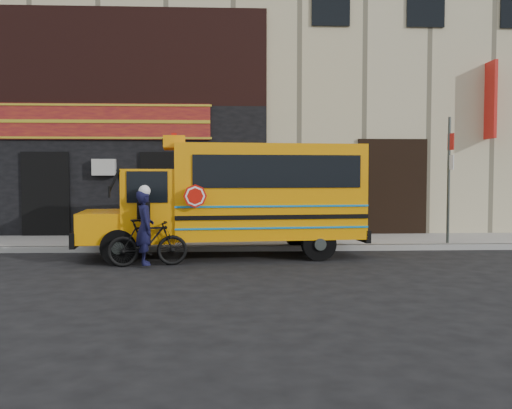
{
  "coord_description": "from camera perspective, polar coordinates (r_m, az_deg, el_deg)",
  "views": [
    {
      "loc": [
        -1.2,
        -12.4,
        2.02
      ],
      "look_at": [
        -0.5,
        1.85,
        1.27
      ],
      "focal_mm": 40.0,
      "sensor_mm": 36.0,
      "label": 1
    }
  ],
  "objects": [
    {
      "name": "ground",
      "position": [
        12.62,
        2.71,
        -6.23
      ],
      "size": [
        120.0,
        120.0,
        0.0
      ],
      "primitive_type": "plane",
      "color": "black",
      "rests_on": "ground"
    },
    {
      "name": "curb",
      "position": [
        15.17,
        1.77,
        -4.38
      ],
      "size": [
        40.0,
        0.2,
        0.15
      ],
      "primitive_type": "cube",
      "color": "#989893",
      "rests_on": "ground"
    },
    {
      "name": "sidewalk",
      "position": [
        16.65,
        1.36,
        -3.72
      ],
      "size": [
        40.0,
        3.0,
        0.15
      ],
      "primitive_type": "cube",
      "color": "gray",
      "rests_on": "ground"
    },
    {
      "name": "building",
      "position": [
        23.24,
        0.1,
        13.17
      ],
      "size": [
        20.0,
        10.7,
        12.0
      ],
      "color": "#B9AF8B",
      "rests_on": "sidewalk"
    },
    {
      "name": "school_bus",
      "position": [
        14.03,
        -1.69,
        0.9
      ],
      "size": [
        7.07,
        2.82,
        2.92
      ],
      "color": "black",
      "rests_on": "ground"
    },
    {
      "name": "sign_pole",
      "position": [
        16.42,
        18.73,
        2.62
      ],
      "size": [
        0.08,
        0.31,
        3.59
      ],
      "color": "#39403C",
      "rests_on": "ground"
    },
    {
      "name": "bicycle",
      "position": [
        12.82,
        -10.77,
        -3.77
      ],
      "size": [
        1.81,
        0.81,
        1.05
      ],
      "primitive_type": "imported",
      "rotation": [
        0.0,
        0.0,
        1.76
      ],
      "color": "black",
      "rests_on": "ground"
    },
    {
      "name": "cyclist",
      "position": [
        12.72,
        -11.05,
        -2.49
      ],
      "size": [
        0.54,
        0.68,
        1.64
      ],
      "primitive_type": "imported",
      "rotation": [
        0.0,
        0.0,
        1.84
      ],
      "color": "black",
      "rests_on": "ground"
    }
  ]
}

